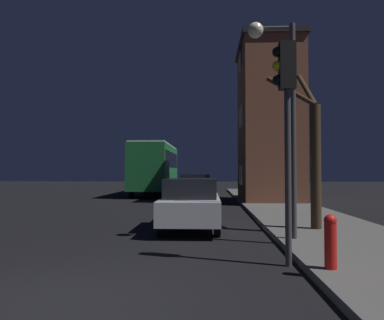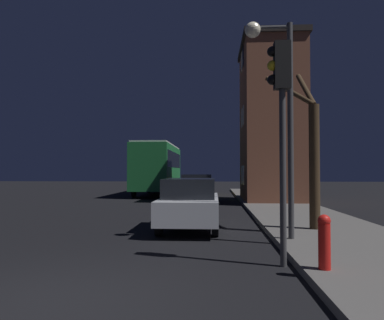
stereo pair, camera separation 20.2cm
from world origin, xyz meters
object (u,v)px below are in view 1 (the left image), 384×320
Objects in this scene: bus at (155,165)px; fire_hydrant at (330,240)px; traffic_light at (286,105)px; car_far_lane at (198,184)px; streetlamp at (279,91)px; bare_tree at (312,149)px; car_near_lane at (191,203)px; car_mid_lane at (196,188)px.

fire_hydrant is at bearing -74.34° from bus.
car_far_lane is at bearing 95.94° from traffic_light.
streetlamp is 5.86× the size of fire_hydrant.
streetlamp is 2.22m from traffic_light.
car_far_lane is 4.86× the size of fire_hydrant.
car_far_lane is (-3.80, 18.03, -1.62)m from bare_tree.
car_near_lane is at bearing -77.95° from bus.
streetlamp is at bearing -78.31° from car_mid_lane.
bus reaches higher than car_mid_lane.
car_near_lane is 0.96× the size of car_mid_lane.
fire_hydrant is at bearing -52.69° from traffic_light.
bare_tree is 1.06× the size of car_near_lane.
streetlamp reaches higher than fire_hydrant.
bare_tree is 5.21× the size of fire_hydrant.
streetlamp is 4.22m from fire_hydrant.
traffic_light is 0.95× the size of car_near_lane.
bare_tree reaches higher than car_near_lane.
bare_tree is 11.07m from car_mid_lane.
car_mid_lane is (3.28, -6.79, -1.40)m from bus.
streetlamp is 1.20× the size of car_near_lane.
car_near_lane is 17.33m from car_far_lane.
car_near_lane is at bearing 116.09° from fire_hydrant.
car_mid_lane is 1.05× the size of car_far_lane.
car_mid_lane is (-0.22, 9.60, 0.02)m from car_near_lane.
traffic_light is at bearing -66.03° from car_near_lane.
car_far_lane is at bearing 97.17° from fire_hydrant.
bare_tree is at bearing -67.65° from bus.
streetlamp reaches higher than car_near_lane.
car_near_lane is (-3.53, 0.70, -1.61)m from bare_tree.
fire_hydrant is at bearing -84.00° from streetlamp.
car_near_lane is at bearing 113.97° from traffic_light.
traffic_light is 0.91× the size of car_mid_lane.
car_mid_lane is 5.13× the size of fire_hydrant.
streetlamp is 20.12m from car_far_lane.
bare_tree is 0.51× the size of bus.
bus is at bearing 102.05° from car_near_lane.
streetlamp reaches higher than bare_tree.
traffic_light reaches higher than bus.
bus is at bearing 115.79° from car_mid_lane.
traffic_light is 5.40m from car_near_lane.
car_far_lane is (3.23, 0.93, -1.43)m from bus.
bus reaches higher than car_far_lane.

